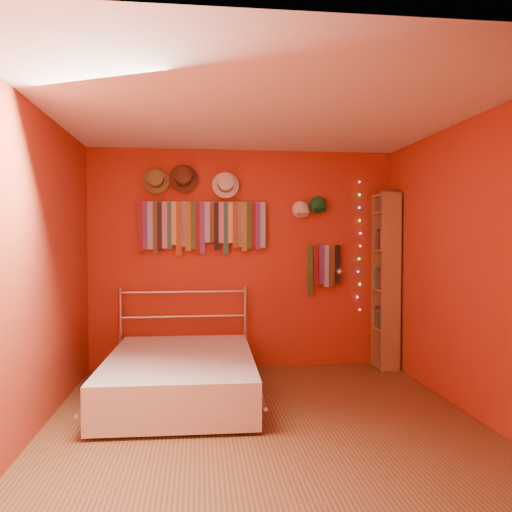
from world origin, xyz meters
name	(u,v)px	position (x,y,z in m)	size (l,w,h in m)	color
ground	(264,422)	(0.00, 0.00, 0.00)	(3.50, 3.50, 0.00)	brown
back_wall	(244,259)	(0.00, 1.75, 1.25)	(3.50, 0.02, 2.50)	#A52E1A
right_wall	(469,267)	(1.75, 0.00, 1.25)	(0.02, 3.50, 2.50)	#A52E1A
left_wall	(37,270)	(-1.75, 0.00, 1.25)	(0.02, 3.50, 2.50)	#A52E1A
ceiling	(264,111)	(0.00, 0.00, 2.50)	(3.50, 3.50, 0.02)	white
tie_rack	(202,225)	(-0.48, 1.68, 1.64)	(1.45, 0.03, 0.60)	silver
small_tie_rack	(323,265)	(0.92, 1.69, 1.18)	(0.40, 0.03, 0.60)	silver
fedora_olive	(156,180)	(-0.99, 1.65, 2.14)	(0.30, 0.16, 0.29)	olive
fedora_brown	(183,177)	(-0.68, 1.65, 2.17)	(0.32, 0.17, 0.32)	#4C2B1B
fedora_white	(226,184)	(-0.22, 1.65, 2.10)	(0.30, 0.16, 0.30)	silver
cap_white	(301,210)	(0.65, 1.70, 1.82)	(0.19, 0.24, 0.19)	white
cap_green	(318,205)	(0.85, 1.70, 1.87)	(0.19, 0.24, 0.19)	#17682B
fairy_lights	(359,246)	(1.35, 1.71, 1.40)	(0.06, 0.02, 1.53)	#FF3333
reading_lamp	(339,272)	(1.06, 1.52, 1.11)	(0.07, 0.30, 0.09)	silver
bookshelf	(390,280)	(1.66, 1.53, 1.02)	(0.25, 0.34, 2.00)	olive
bed	(181,375)	(-0.69, 0.66, 0.22)	(1.46, 1.96, 0.94)	silver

